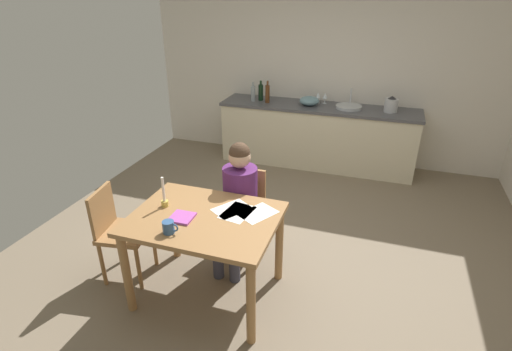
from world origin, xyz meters
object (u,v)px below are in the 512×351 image
object	(u,v)px
person_seated	(238,198)
chair_side_empty	(119,230)
bottle_oil	(253,93)
wine_glass_by_kettle	(318,95)
candlestick	(164,198)
coffee_mug	(169,227)
chair_at_table	(244,209)
bottle_vinegar	(261,92)
wine_glass_near_sink	(325,96)
bottle_wine_red	(267,94)
book_magazine	(182,217)
dining_table	(205,229)
mixing_bowl	(309,101)
stovetop_kettle	(391,105)
sink_unit	(349,107)

from	to	relation	value
person_seated	chair_side_empty	size ratio (longest dim) A/B	1.38
bottle_oil	wine_glass_by_kettle	distance (m)	0.94
candlestick	bottle_oil	distance (m)	2.95
coffee_mug	candlestick	size ratio (longest dim) A/B	0.48
candlestick	wine_glass_by_kettle	distance (m)	3.23
chair_at_table	chair_side_empty	distance (m)	1.16
bottle_vinegar	wine_glass_near_sink	bearing A→B (deg)	7.81
bottle_wine_red	bottle_oil	bearing A→B (deg)	176.18
coffee_mug	book_magazine	bearing A→B (deg)	91.64
dining_table	coffee_mug	world-z (taller)	coffee_mug
chair_at_table	candlestick	world-z (taller)	candlestick
bottle_vinegar	mixing_bowl	world-z (taller)	bottle_vinegar
bottle_oil	stovetop_kettle	size ratio (longest dim) A/B	1.26
mixing_bowl	stovetop_kettle	distance (m)	1.11
sink_unit	stovetop_kettle	bearing A→B (deg)	-0.43
bottle_wine_red	wine_glass_by_kettle	size ratio (longest dim) A/B	2.04
stovetop_kettle	wine_glass_near_sink	xyz separation A→B (m)	(-0.91, 0.15, 0.01)
chair_at_table	wine_glass_by_kettle	size ratio (longest dim) A/B	5.56
dining_table	wine_glass_near_sink	xyz separation A→B (m)	(0.41, 3.20, 0.35)
bottle_oil	person_seated	bearing A→B (deg)	-74.29
person_seated	stovetop_kettle	size ratio (longest dim) A/B	5.43
book_magazine	stovetop_kettle	bearing A→B (deg)	63.19
chair_at_table	bottle_wine_red	distance (m)	2.40
coffee_mug	chair_side_empty	bearing A→B (deg)	158.77
chair_at_table	person_seated	size ratio (longest dim) A/B	0.72
chair_side_empty	coffee_mug	bearing A→B (deg)	-21.23
bottle_oil	wine_glass_near_sink	distance (m)	1.04
bottle_wine_red	wine_glass_near_sink	bearing A→B (deg)	15.75
chair_at_table	mixing_bowl	bearing A→B (deg)	86.64
bottle_oil	mixing_bowl	world-z (taller)	bottle_oil
book_magazine	bottle_vinegar	bearing A→B (deg)	95.10
bottle_wine_red	stovetop_kettle	xyz separation A→B (m)	(1.71, 0.08, -0.04)
chair_side_empty	person_seated	bearing A→B (deg)	30.83
book_magazine	mixing_bowl	bearing A→B (deg)	81.67
chair_at_table	bottle_oil	world-z (taller)	bottle_oil
book_magazine	bottle_oil	xyz separation A→B (m)	(-0.46, 3.07, 0.23)
chair_side_empty	stovetop_kettle	world-z (taller)	stovetop_kettle
bottle_oil	wine_glass_near_sink	size ratio (longest dim) A/B	1.79
dining_table	sink_unit	xyz separation A→B (m)	(0.77, 3.05, 0.27)
candlestick	mixing_bowl	xyz separation A→B (m)	(0.60, 2.99, 0.11)
chair_at_table	candlestick	bearing A→B (deg)	-125.87
person_seated	bottle_vinegar	xyz separation A→B (m)	(-0.60, 2.54, 0.34)
dining_table	mixing_bowl	size ratio (longest dim) A/B	4.17
person_seated	wine_glass_by_kettle	world-z (taller)	person_seated
chair_side_empty	wine_glass_by_kettle	xyz separation A→B (m)	(1.15, 3.22, 0.52)
person_seated	sink_unit	bearing A→B (deg)	74.64
stovetop_kettle	sink_unit	bearing A→B (deg)	179.57
book_magazine	coffee_mug	bearing A→B (deg)	-89.88
dining_table	candlestick	size ratio (longest dim) A/B	4.40
person_seated	sink_unit	distance (m)	2.62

